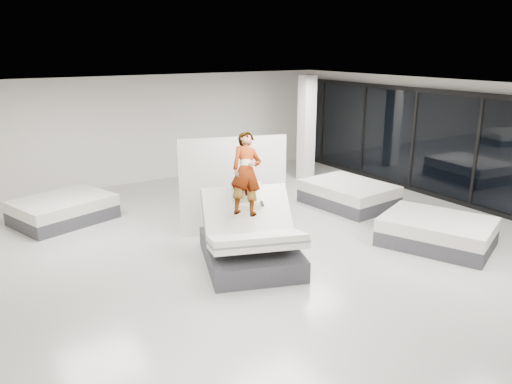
% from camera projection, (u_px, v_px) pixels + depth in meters
% --- Properties ---
extents(room, '(14.00, 14.04, 3.20)m').
position_uv_depth(room, '(285.00, 179.00, 9.42)').
color(room, '#B9B7AE').
rests_on(room, ground).
extents(hero_bed, '(2.33, 2.67, 1.49)m').
position_uv_depth(hero_bed, '(251.00, 242.00, 9.46)').
color(hero_bed, '#3E3E43').
rests_on(hero_bed, floor).
extents(person, '(1.14, 1.76, 1.25)m').
position_uv_depth(person, '(247.00, 189.00, 9.51)').
color(person, slate).
rests_on(person, hero_bed).
extents(remote, '(0.09, 0.15, 0.08)m').
position_uv_depth(remote, '(262.00, 204.00, 9.29)').
color(remote, black).
rests_on(remote, person).
extents(divider_panel, '(2.29, 0.80, 2.15)m').
position_uv_depth(divider_panel, '(234.00, 186.00, 10.92)').
color(divider_panel, silver).
rests_on(divider_panel, floor).
extents(flat_bed_right_far, '(1.84, 2.33, 0.60)m').
position_uv_depth(flat_bed_right_far, '(348.00, 194.00, 13.00)').
color(flat_bed_right_far, '#3E3E43').
rests_on(flat_bed_right_far, floor).
extents(flat_bed_right_near, '(2.31, 2.60, 0.59)m').
position_uv_depth(flat_bed_right_near, '(437.00, 232.00, 10.39)').
color(flat_bed_right_near, '#3E3E43').
rests_on(flat_bed_right_near, floor).
extents(flat_bed_left_far, '(2.48, 2.14, 0.58)m').
position_uv_depth(flat_bed_left_far, '(63.00, 210.00, 11.81)').
color(flat_bed_left_far, '#3E3E43').
rests_on(flat_bed_left_far, floor).
extents(column, '(0.40, 0.40, 3.20)m').
position_uv_depth(column, '(306.00, 129.00, 15.13)').
color(column, white).
rests_on(column, floor).
extents(storefront_glazing, '(0.12, 13.40, 2.92)m').
position_uv_depth(storefront_glazing, '(477.00, 152.00, 12.49)').
color(storefront_glazing, '#1A212C').
rests_on(storefront_glazing, floor).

